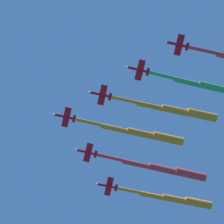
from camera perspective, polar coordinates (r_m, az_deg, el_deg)
jet_lead at (r=226.06m, az=3.24°, el=-2.32°), size 17.69×56.08×4.19m
jet_port_inner at (r=221.29m, az=6.91°, el=0.18°), size 16.56×54.01×4.24m
jet_starboard_inner at (r=233.68m, az=5.64°, el=-6.12°), size 18.55×57.90×4.13m
jet_port_mid at (r=220.38m, az=10.80°, el=2.64°), size 17.28×53.17×4.22m
jet_starboard_mid at (r=240.89m, az=6.78°, el=-9.25°), size 16.16×52.31×4.27m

